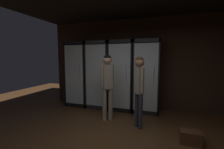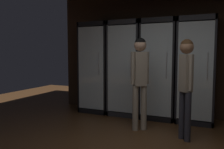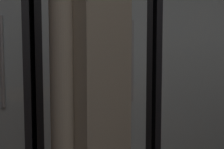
# 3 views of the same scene
# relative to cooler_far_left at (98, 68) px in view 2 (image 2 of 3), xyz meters

# --- Properties ---
(wall_back) EXTENTS (6.00, 0.06, 2.80)m
(wall_back) POSITION_rel_cooler_far_left_xyz_m (1.92, 0.33, 0.38)
(wall_back) COLOR #382619
(wall_back) RESTS_ON ground
(cooler_far_left) EXTENTS (0.71, 0.69, 2.09)m
(cooler_far_left) POSITION_rel_cooler_far_left_xyz_m (0.00, 0.00, 0.00)
(cooler_far_left) COLOR black
(cooler_far_left) RESTS_ON ground
(cooler_left) EXTENTS (0.71, 0.69, 2.09)m
(cooler_left) POSITION_rel_cooler_far_left_xyz_m (0.74, 0.00, 0.00)
(cooler_left) COLOR #2B2B30
(cooler_left) RESTS_ON ground
(cooler_center) EXTENTS (0.71, 0.69, 2.09)m
(cooler_center) POSITION_rel_cooler_far_left_xyz_m (1.48, 0.00, 0.00)
(cooler_center) COLOR black
(cooler_center) RESTS_ON ground
(cooler_right) EXTENTS (0.71, 0.69, 2.09)m
(cooler_right) POSITION_rel_cooler_far_left_xyz_m (2.23, 0.00, -0.00)
(cooler_right) COLOR black
(cooler_right) RESTS_ON ground
(shopper_near) EXTENTS (0.28, 0.25, 1.66)m
(shopper_near) POSITION_rel_cooler_far_left_xyz_m (1.36, -1.01, 0.01)
(shopper_near) COLOR gray
(shopper_near) RESTS_ON ground
(shopper_far) EXTENTS (0.23, 0.23, 1.61)m
(shopper_far) POSITION_rel_cooler_far_left_xyz_m (2.17, -1.19, -0.00)
(shopper_far) COLOR #2D2D38
(shopper_far) RESTS_ON ground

